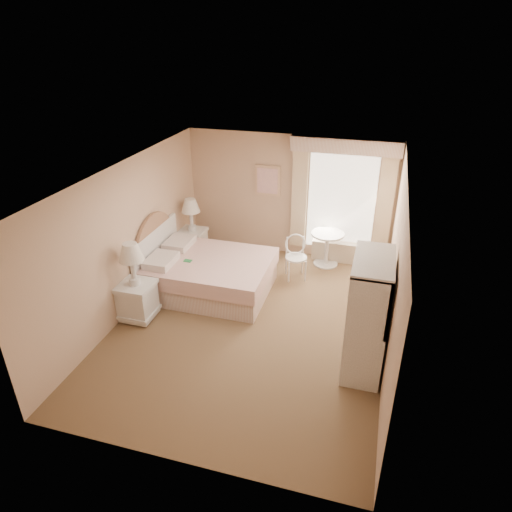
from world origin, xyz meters
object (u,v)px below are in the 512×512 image
(bed, at_px, (204,272))
(round_table, at_px, (327,244))
(nightstand_near, at_px, (136,291))
(nightstand_far, at_px, (193,236))
(cafe_chair, at_px, (296,253))
(armoire, at_px, (367,324))

(bed, relative_size, round_table, 3.11)
(nightstand_near, height_order, round_table, nightstand_near)
(bed, bearing_deg, nightstand_near, -122.49)
(nightstand_far, xyz_separation_m, cafe_chair, (2.21, -0.22, 0.02))
(bed, bearing_deg, round_table, 38.92)
(nightstand_near, xyz_separation_m, nightstand_far, (0.00, 2.31, -0.03))
(armoire, bearing_deg, nightstand_far, 145.51)
(round_table, height_order, cafe_chair, cafe_chair)
(nightstand_near, height_order, armoire, armoire)
(nightstand_far, relative_size, armoire, 0.73)
(nightstand_far, height_order, armoire, armoire)
(round_table, bearing_deg, armoire, -72.25)
(nightstand_near, xyz_separation_m, armoire, (3.65, -0.20, 0.21))
(round_table, bearing_deg, nightstand_near, -134.70)
(bed, height_order, cafe_chair, bed)
(armoire, bearing_deg, round_table, 107.75)
(nightstand_far, bearing_deg, bed, -58.50)
(nightstand_near, bearing_deg, armoire, -3.09)
(nightstand_near, bearing_deg, round_table, 45.30)
(cafe_chair, bearing_deg, armoire, -79.62)
(bed, xyz_separation_m, round_table, (1.99, 1.61, 0.10))
(bed, distance_m, armoire, 3.24)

